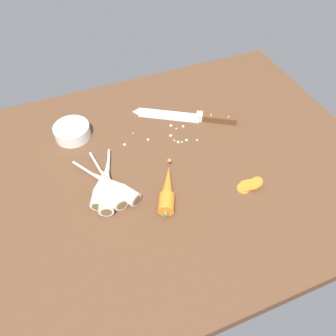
% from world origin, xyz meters
% --- Properties ---
extents(ground_plane, '(1.20, 0.90, 0.04)m').
position_xyz_m(ground_plane, '(0.00, 0.00, -0.02)').
color(ground_plane, brown).
extents(chefs_knife, '(0.31, 0.21, 0.04)m').
position_xyz_m(chefs_knife, '(0.13, 0.18, 0.01)').
color(chefs_knife, silver).
rests_on(chefs_knife, ground_plane).
extents(whole_carrot, '(0.10, 0.18, 0.04)m').
position_xyz_m(whole_carrot, '(-0.03, -0.10, 0.02)').
color(whole_carrot, orange).
rests_on(whole_carrot, ground_plane).
extents(parsnip_front, '(0.09, 0.22, 0.04)m').
position_xyz_m(parsnip_front, '(-0.18, -0.03, 0.02)').
color(parsnip_front, silver).
rests_on(parsnip_front, ground_plane).
extents(parsnip_mid_left, '(0.06, 0.22, 0.04)m').
position_xyz_m(parsnip_mid_left, '(-0.17, -0.03, 0.02)').
color(parsnip_mid_left, silver).
rests_on(parsnip_mid_left, ground_plane).
extents(parsnip_mid_right, '(0.14, 0.22, 0.04)m').
position_xyz_m(parsnip_mid_right, '(-0.16, -0.03, 0.02)').
color(parsnip_mid_right, silver).
rests_on(parsnip_mid_right, ground_plane).
extents(parsnip_back, '(0.10, 0.17, 0.04)m').
position_xyz_m(parsnip_back, '(-0.19, -0.02, 0.02)').
color(parsnip_back, silver).
rests_on(parsnip_back, ground_plane).
extents(carrot_slice_stack, '(0.07, 0.04, 0.03)m').
position_xyz_m(carrot_slice_stack, '(0.18, -0.16, 0.01)').
color(carrot_slice_stack, orange).
rests_on(carrot_slice_stack, ground_plane).
extents(prep_bowl, '(0.11, 0.11, 0.04)m').
position_xyz_m(prep_bowl, '(-0.22, 0.23, 0.02)').
color(prep_bowl, white).
rests_on(prep_bowl, ground_plane).
extents(mince_crumbs, '(0.22, 0.11, 0.01)m').
position_xyz_m(mince_crumbs, '(0.05, 0.11, 0.00)').
color(mince_crumbs, silver).
rests_on(mince_crumbs, ground_plane).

